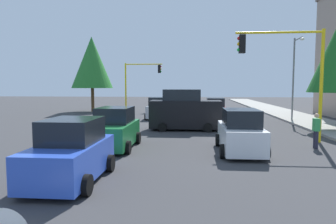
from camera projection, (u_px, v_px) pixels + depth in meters
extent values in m
plane|color=#353538|center=(183.00, 126.00, 22.81)|extent=(120.00, 120.00, 0.00)
cube|color=gray|center=(303.00, 119.00, 26.87)|extent=(80.00, 4.00, 0.15)
cube|color=silver|center=(86.00, 170.00, 10.85)|extent=(2.20, 0.36, 0.01)
cone|color=silver|center=(98.00, 161.00, 12.14)|extent=(0.01, 1.10, 1.10)
cylinder|color=yellow|center=(321.00, 86.00, 15.96)|extent=(0.18, 0.18, 5.96)
cylinder|color=yellow|center=(279.00, 32.00, 15.90)|extent=(0.12, 4.50, 0.12)
cube|color=black|center=(242.00, 44.00, 16.11)|extent=(0.36, 0.32, 0.96)
sphere|color=red|center=(239.00, 38.00, 16.10)|extent=(0.18, 0.18, 0.18)
sphere|color=yellow|center=(239.00, 44.00, 16.13)|extent=(0.18, 0.18, 0.18)
sphere|color=green|center=(239.00, 50.00, 16.15)|extent=(0.18, 0.18, 0.18)
cylinder|color=yellow|center=(126.00, 87.00, 37.09)|extent=(0.18, 0.18, 5.77)
cylinder|color=yellow|center=(144.00, 64.00, 36.66)|extent=(0.12, 4.50, 0.12)
cube|color=black|center=(159.00, 69.00, 36.55)|extent=(0.36, 0.32, 0.96)
sphere|color=red|center=(161.00, 66.00, 36.51)|extent=(0.18, 0.18, 0.18)
sphere|color=yellow|center=(161.00, 69.00, 36.54)|extent=(0.18, 0.18, 0.18)
sphere|color=green|center=(161.00, 71.00, 36.56)|extent=(0.18, 0.18, 0.18)
cylinder|color=slate|center=(293.00, 80.00, 25.69)|extent=(0.14, 0.14, 7.00)
cylinder|color=slate|center=(298.00, 39.00, 24.52)|extent=(1.80, 0.10, 0.10)
ellipsoid|color=silver|center=(302.00, 39.00, 23.63)|extent=(0.56, 0.28, 0.20)
cylinder|color=brown|center=(93.00, 99.00, 35.52)|extent=(0.36, 0.36, 2.96)
cone|color=#28752D|center=(92.00, 62.00, 35.16)|extent=(4.73, 4.73, 5.92)
cube|color=black|center=(185.00, 114.00, 20.70)|extent=(1.90, 4.80, 1.85)
cube|color=black|center=(182.00, 95.00, 20.61)|extent=(1.67, 2.50, 0.76)
cylinder|color=black|center=(207.00, 124.00, 21.65)|extent=(0.20, 0.60, 0.60)
cylinder|color=black|center=(208.00, 128.00, 19.64)|extent=(0.20, 0.60, 0.60)
cylinder|color=black|center=(165.00, 124.00, 21.90)|extent=(0.20, 0.60, 0.60)
cylinder|color=black|center=(162.00, 127.00, 19.90)|extent=(0.20, 0.60, 0.60)
cube|color=red|center=(215.00, 112.00, 26.59)|extent=(4.16, 1.64, 1.05)
cube|color=black|center=(215.00, 102.00, 26.31)|extent=(2.16, 1.45, 0.76)
cylinder|color=black|center=(204.00, 115.00, 27.98)|extent=(0.60, 0.20, 0.60)
cylinder|color=black|center=(224.00, 115.00, 27.83)|extent=(0.60, 0.20, 0.60)
cylinder|color=black|center=(205.00, 118.00, 25.42)|extent=(0.60, 0.20, 0.60)
cylinder|color=black|center=(227.00, 118.00, 25.27)|extent=(0.60, 0.20, 0.60)
cube|color=#B2B5BA|center=(158.00, 111.00, 27.92)|extent=(3.74, 1.76, 1.05)
cube|color=black|center=(158.00, 101.00, 28.03)|extent=(1.95, 1.55, 0.76)
cylinder|color=black|center=(167.00, 117.00, 26.72)|extent=(0.60, 0.20, 0.60)
cylinder|color=black|center=(146.00, 117.00, 26.88)|extent=(0.60, 0.20, 0.60)
cylinder|color=black|center=(169.00, 114.00, 29.03)|extent=(0.60, 0.20, 0.60)
cylinder|color=black|center=(150.00, 114.00, 29.19)|extent=(0.60, 0.20, 0.60)
cube|color=#1E7238|center=(114.00, 134.00, 14.69)|extent=(3.98, 1.76, 1.05)
cube|color=black|center=(115.00, 115.00, 14.81)|extent=(2.07, 1.55, 0.76)
cylinder|color=black|center=(128.00, 147.00, 13.42)|extent=(0.60, 0.20, 0.60)
cylinder|color=black|center=(87.00, 147.00, 13.58)|extent=(0.60, 0.20, 0.60)
cylinder|color=black|center=(138.00, 138.00, 15.86)|extent=(0.60, 0.20, 0.60)
cylinder|color=black|center=(103.00, 137.00, 16.02)|extent=(0.60, 0.20, 0.60)
cube|color=white|center=(240.00, 137.00, 13.82)|extent=(4.19, 1.68, 1.05)
cube|color=black|center=(241.00, 118.00, 13.53)|extent=(2.18, 1.48, 0.76)
cylinder|color=black|center=(218.00, 140.00, 15.22)|extent=(0.60, 0.20, 0.60)
cylinder|color=black|center=(254.00, 141.00, 15.06)|extent=(0.60, 0.20, 0.60)
cylinder|color=black|center=(223.00, 151.00, 12.64)|extent=(0.60, 0.20, 0.60)
cylinder|color=black|center=(267.00, 152.00, 12.49)|extent=(0.60, 0.20, 0.60)
cube|color=blue|center=(71.00, 160.00, 9.54)|extent=(3.83, 1.77, 1.05)
cube|color=black|center=(72.00, 131.00, 9.66)|extent=(1.99, 1.55, 0.76)
cylinder|color=black|center=(87.00, 185.00, 8.32)|extent=(0.60, 0.20, 0.60)
cylinder|color=black|center=(21.00, 183.00, 8.48)|extent=(0.60, 0.20, 0.60)
cylinder|color=black|center=(110.00, 163.00, 10.68)|extent=(0.60, 0.20, 0.60)
cylinder|color=black|center=(59.00, 162.00, 10.84)|extent=(0.60, 0.20, 0.60)
cylinder|color=#262638|center=(317.00, 140.00, 14.54)|extent=(0.16, 0.16, 0.85)
cylinder|color=#262638|center=(315.00, 139.00, 14.74)|extent=(0.16, 0.16, 0.85)
cube|color=green|center=(316.00, 125.00, 14.58)|extent=(0.40, 0.24, 0.60)
sphere|color=tan|center=(317.00, 116.00, 14.54)|extent=(0.22, 0.22, 0.22)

